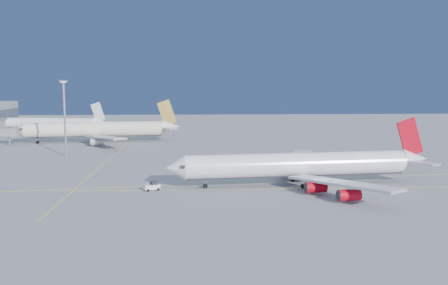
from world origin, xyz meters
TOP-DOWN VIEW (x-y plane):
  - ground at (0.00, 0.00)m, footprint 500.00×500.00m
  - taxiway_lines at (-14.71, 6.34)m, footprint 118.86×140.00m
  - airliner_virgin at (15.02, -9.67)m, footprint 66.87×59.71m
  - airliner_etihad at (-52.30, 79.77)m, footprint 68.21×62.64m
  - airliner_third at (-83.12, 120.70)m, footprint 56.96×51.98m
  - pushback_tug at (-21.48, -14.10)m, footprint 4.08×3.38m
  - light_mast at (-55.73, 41.18)m, footprint 2.23×2.23m

SIDE VIEW (x-z plane):
  - ground at x=0.00m, z-range 0.00..0.00m
  - taxiway_lines at x=-14.71m, z-range 0.00..0.02m
  - pushback_tug at x=-21.48m, z-range -0.07..1.98m
  - airliner_third at x=-83.12m, z-range -3.02..12.29m
  - airliner_virgin at x=15.02m, z-range -3.27..13.22m
  - airliner_etihad at x=-52.30m, z-range -3.48..14.32m
  - light_mast at x=-55.73m, z-range 2.33..28.10m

